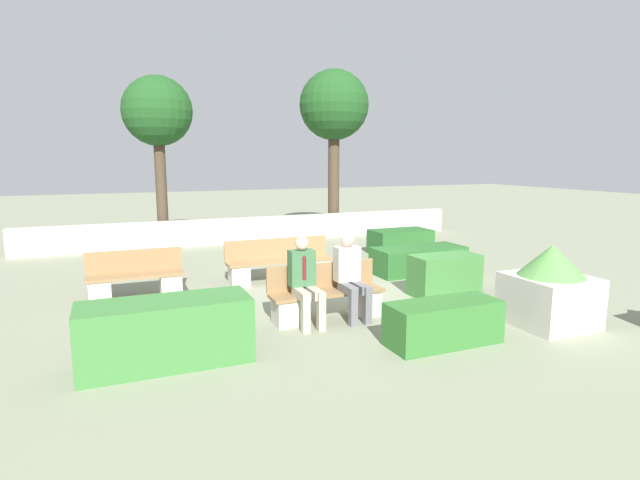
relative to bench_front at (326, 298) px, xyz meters
The scene contains 15 objects.
ground_plane 1.79m from the bench_front, 55.03° to the left, with size 60.00×60.00×0.00m, color gray.
perimeter_wall 7.52m from the bench_front, 82.27° to the left, with size 13.01×0.30×0.73m.
bench_front is the anchor object (origin of this frame).
bench_left_side 2.59m from the bench_front, 87.94° to the left, with size 2.17×0.48×0.85m.
bench_right_side 3.55m from the bench_front, 138.71° to the left, with size 1.64×0.48×0.85m.
person_seated_man 0.59m from the bench_front, 161.28° to the right, with size 0.38×0.64×1.32m.
person_seated_woman 0.54m from the bench_front, 22.36° to the right, with size 0.38×0.64×1.31m.
hedge_block_near_left 3.75m from the bench_front, 34.24° to the left, with size 2.01×0.84×0.57m.
hedge_block_near_right 2.61m from the bench_front, 161.17° to the right, with size 2.01×0.76×0.79m.
hedge_block_mid_left 1.89m from the bench_front, 57.21° to the right, with size 1.56×0.61×0.58m.
hedge_block_mid_right 2.57m from the bench_front, ahead, with size 1.25×0.61×0.74m.
hedge_block_far_left 5.74m from the bench_front, 46.82° to the left, with size 1.55×0.86×0.63m.
planter_corner_right 3.34m from the bench_front, 27.70° to the right, with size 1.08×1.08×1.22m.
tree_leftmost 8.81m from the bench_front, 101.70° to the left, with size 1.93×1.93×4.72m.
tree_center_left 9.58m from the bench_front, 65.02° to the left, with size 2.20×2.20×5.24m.
Camera 1 is at (-3.99, -8.30, 2.47)m, focal length 28.00 mm.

